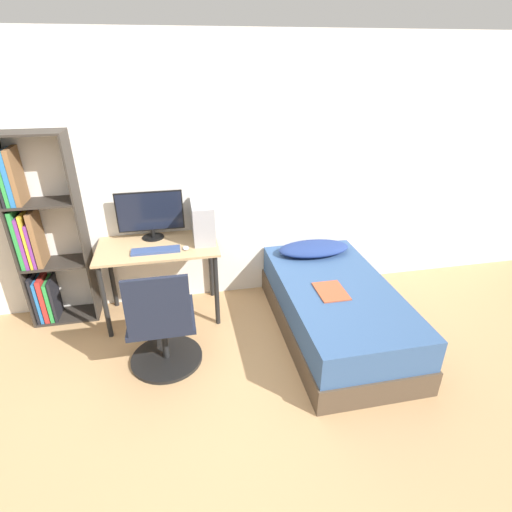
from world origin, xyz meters
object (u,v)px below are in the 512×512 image
bookshelf (37,239)px  pc_tower (203,221)px  office_chair (163,331)px  bed (335,309)px  keyboard (156,250)px  monitor (150,214)px

bookshelf → pc_tower: bearing=-3.2°
office_chair → bed: size_ratio=0.51×
office_chair → keyboard: office_chair is taller
office_chair → pc_tower: bearing=63.0°
pc_tower → keyboard: bearing=-155.7°
bookshelf → monitor: (0.99, 0.03, 0.15)m
pc_tower → bed: bearing=-31.7°
pc_tower → office_chair: bearing=-117.0°
bookshelf → office_chair: bookshelf is taller
monitor → pc_tower: (0.47, -0.12, -0.07)m
bed → keyboard: keyboard is taller
keyboard → pc_tower: pc_tower is taller
bookshelf → office_chair: bearing=-40.9°
bookshelf → pc_tower: 1.46m
office_chair → pc_tower: size_ratio=2.19×
keyboard → pc_tower: bearing=24.3°
bookshelf → keyboard: (1.02, -0.28, -0.08)m
office_chair → monitor: size_ratio=1.53×
office_chair → pc_tower: 1.08m
bed → monitor: size_ratio=3.00×
bookshelf → office_chair: 1.46m
monitor → bookshelf: bearing=-178.0°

